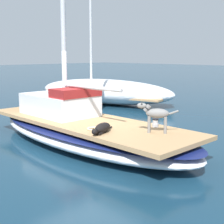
{
  "coord_description": "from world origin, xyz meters",
  "views": [
    {
      "loc": [
        -5.7,
        -6.52,
        2.43
      ],
      "look_at": [
        0.0,
        -1.0,
        1.01
      ],
      "focal_mm": 52.39,
      "sensor_mm": 36.0,
      "label": 1
    }
  ],
  "objects_px": {
    "sailboat_main": "(86,132)",
    "deck_winch": "(155,123)",
    "dog_black": "(102,128)",
    "coiled_rope": "(94,129)",
    "dog_grey": "(155,114)",
    "moored_boat_starboard_side": "(104,91)"
  },
  "relations": [
    {
      "from": "sailboat_main",
      "to": "dog_black",
      "type": "bearing_deg",
      "value": -116.91
    },
    {
      "from": "dog_black",
      "to": "deck_winch",
      "type": "relative_size",
      "value": 4.4
    },
    {
      "from": "dog_black",
      "to": "moored_boat_starboard_side",
      "type": "height_order",
      "value": "moored_boat_starboard_side"
    },
    {
      "from": "sailboat_main",
      "to": "dog_black",
      "type": "xyz_separation_m",
      "value": [
        -0.68,
        -1.34,
        0.43
      ]
    },
    {
      "from": "deck_winch",
      "to": "coiled_rope",
      "type": "bearing_deg",
      "value": 145.21
    },
    {
      "from": "sailboat_main",
      "to": "deck_winch",
      "type": "distance_m",
      "value": 2.0
    },
    {
      "from": "dog_black",
      "to": "coiled_rope",
      "type": "relative_size",
      "value": 2.85
    },
    {
      "from": "dog_grey",
      "to": "sailboat_main",
      "type": "bearing_deg",
      "value": 94.78
    },
    {
      "from": "moored_boat_starboard_side",
      "to": "sailboat_main",
      "type": "bearing_deg",
      "value": -138.38
    },
    {
      "from": "dog_grey",
      "to": "dog_black",
      "type": "xyz_separation_m",
      "value": [
        -0.86,
        0.85,
        -0.32
      ]
    },
    {
      "from": "deck_winch",
      "to": "coiled_rope",
      "type": "xyz_separation_m",
      "value": [
        -1.25,
        0.87,
        -0.08
      ]
    },
    {
      "from": "dog_grey",
      "to": "deck_winch",
      "type": "distance_m",
      "value": 0.67
    },
    {
      "from": "sailboat_main",
      "to": "dog_grey",
      "type": "xyz_separation_m",
      "value": [
        0.18,
        -2.19,
        0.75
      ]
    },
    {
      "from": "deck_winch",
      "to": "coiled_rope",
      "type": "distance_m",
      "value": 1.53
    },
    {
      "from": "deck_winch",
      "to": "moored_boat_starboard_side",
      "type": "bearing_deg",
      "value": 54.1
    },
    {
      "from": "coiled_rope",
      "to": "sailboat_main",
      "type": "bearing_deg",
      "value": 58.52
    },
    {
      "from": "dog_black",
      "to": "dog_grey",
      "type": "bearing_deg",
      "value": -44.49
    },
    {
      "from": "sailboat_main",
      "to": "deck_winch",
      "type": "bearing_deg",
      "value": -70.42
    },
    {
      "from": "coiled_rope",
      "to": "dog_grey",
      "type": "bearing_deg",
      "value": -57.26
    },
    {
      "from": "coiled_rope",
      "to": "moored_boat_starboard_side",
      "type": "height_order",
      "value": "moored_boat_starboard_side"
    },
    {
      "from": "sailboat_main",
      "to": "dog_black",
      "type": "relative_size",
      "value": 7.91
    },
    {
      "from": "sailboat_main",
      "to": "dog_grey",
      "type": "height_order",
      "value": "dog_grey"
    }
  ]
}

